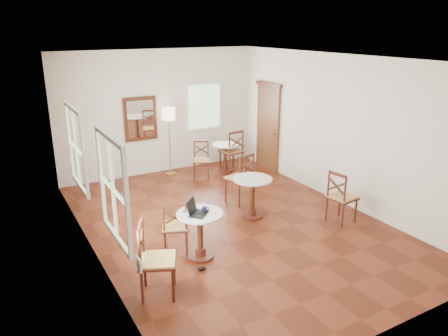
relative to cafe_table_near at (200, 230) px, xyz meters
name	(u,v)px	position (x,y,z in m)	size (l,w,h in m)	color
ground	(232,223)	(1.07, 0.83, -0.48)	(7.00, 7.00, 0.00)	#59200F
room_shell	(222,122)	(1.01, 1.10, 1.41)	(5.02, 7.02, 3.01)	silver
cafe_table_near	(200,230)	(0.00, 0.00, 0.00)	(0.73, 0.73, 0.77)	#4E1E13
cafe_table_mid	(252,193)	(1.55, 0.89, 0.01)	(0.74, 0.74, 0.79)	#4E1E13
cafe_table_back	(225,155)	(2.46, 3.52, -0.04)	(0.67, 0.67, 0.71)	#4E1E13
chair_near_a	(175,226)	(-0.27, 0.35, -0.02)	(0.55, 0.55, 0.92)	#4E1E13
chair_near_b	(155,260)	(-0.97, -0.60, 0.06)	(0.66, 0.66, 1.08)	#4E1E13
chair_mid_a	(240,178)	(1.74, 1.62, 0.05)	(0.59, 0.59, 1.06)	#4E1E13
chair_mid_b	(341,197)	(2.86, -0.12, 0.02)	(0.52, 0.52, 1.00)	#4E1E13
chair_back_a	(232,151)	(2.61, 3.44, 0.05)	(0.53, 0.53, 1.07)	#4E1E13
chair_back_b	(201,160)	(1.73, 3.41, -0.04)	(0.55, 0.55, 0.88)	#4E1E13
floor_lamp	(169,118)	(1.16, 3.98, 0.93)	(0.32, 0.32, 1.66)	#BF8C3F
laptop	(196,211)	(-0.07, -0.01, 0.35)	(0.41, 0.41, 0.23)	black
mouse	(198,214)	(-0.05, -0.05, 0.31)	(0.08, 0.05, 0.03)	black
navy_mug	(205,209)	(0.08, -0.01, 0.34)	(0.12, 0.08, 0.09)	black
water_glass	(205,205)	(0.18, 0.15, 0.34)	(0.05, 0.05, 0.09)	white
power_adapter	(202,269)	(-0.16, -0.35, -0.46)	(0.10, 0.06, 0.04)	black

